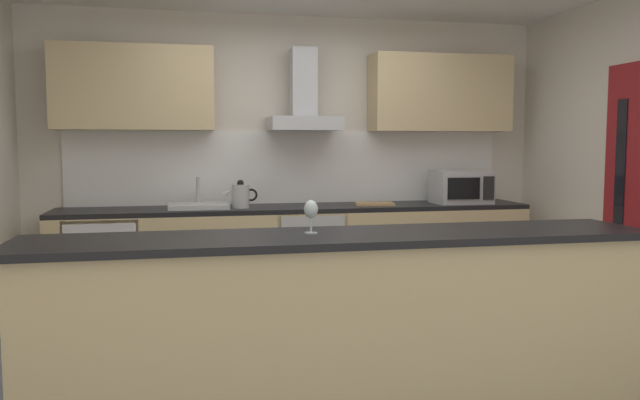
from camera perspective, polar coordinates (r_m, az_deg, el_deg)
ground at (r=4.27m, az=1.83°, el=-14.82°), size 5.68×4.70×0.02m
wall_back at (r=5.88m, az=-2.64°, el=3.69°), size 5.68×0.12×2.60m
backsplash_tile at (r=5.82m, az=-2.52°, el=2.98°), size 3.98×0.02×0.66m
counter_back at (r=5.60m, az=-1.95°, el=-5.14°), size 4.12×0.60×0.90m
counter_island at (r=3.46m, az=2.27°, el=-10.92°), size 3.38×0.64×0.97m
upper_cabinets at (r=5.68m, az=-2.27°, el=9.80°), size 4.06×0.32×0.70m
oven at (r=5.58m, az=-1.21°, el=-5.06°), size 0.60×0.62×0.80m
refrigerator at (r=5.53m, az=-18.79°, el=-5.81°), size 0.58×0.60×0.85m
microwave at (r=5.93m, az=12.61°, el=1.16°), size 0.50×0.38×0.30m
sink at (r=5.43m, az=-10.89°, el=-0.44°), size 0.50×0.40×0.26m
kettle at (r=5.40m, az=-7.16°, el=0.39°), size 0.29×0.15×0.24m
range_hood at (r=5.63m, az=-1.48°, el=8.59°), size 0.62×0.45×0.72m
wine_glass at (r=3.35m, az=-0.82°, el=-0.95°), size 0.08×0.08×0.18m
chopping_board at (r=5.65m, az=4.94°, el=-0.34°), size 0.38×0.28×0.02m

